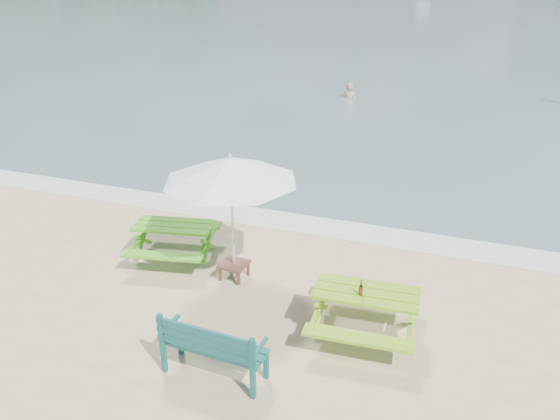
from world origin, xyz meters
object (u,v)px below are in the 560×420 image
(patio_umbrella, at_px, (230,169))
(park_bench, at_px, (215,358))
(beer_bottle, at_px, (361,290))
(swimmer, at_px, (349,104))
(picnic_table_right, at_px, (365,313))
(picnic_table_left, at_px, (175,242))
(side_table, at_px, (234,270))

(patio_umbrella, bearing_deg, park_bench, -71.32)
(beer_bottle, height_order, swimmer, beer_bottle)
(park_bench, xyz_separation_m, beer_bottle, (1.60, 1.47, 0.53))
(picnic_table_right, bearing_deg, park_bench, -136.72)
(picnic_table_left, height_order, picnic_table_right, picnic_table_right)
(picnic_table_right, distance_m, side_table, 2.60)
(patio_umbrella, bearing_deg, side_table, 0.00)
(beer_bottle, relative_size, swimmer, 0.13)
(picnic_table_right, xyz_separation_m, beer_bottle, (-0.07, -0.10, 0.45))
(picnic_table_left, distance_m, beer_bottle, 3.95)
(picnic_table_left, height_order, park_bench, park_bench)
(picnic_table_left, xyz_separation_m, swimmer, (-0.25, 14.83, -0.61))
(picnic_table_right, distance_m, patio_umbrella, 3.08)
(beer_bottle, bearing_deg, park_bench, -137.50)
(park_bench, relative_size, patio_umbrella, 0.60)
(park_bench, xyz_separation_m, swimmer, (-2.39, 17.48, -0.55))
(patio_umbrella, relative_size, swimmer, 1.31)
(park_bench, relative_size, swimmer, 0.78)
(side_table, relative_size, swimmer, 0.26)
(picnic_table_left, bearing_deg, beer_bottle, -17.56)
(park_bench, bearing_deg, picnic_table_left, 128.87)
(picnic_table_right, distance_m, beer_bottle, 0.47)
(swimmer, bearing_deg, beer_bottle, -76.01)
(park_bench, distance_m, swimmer, 17.65)
(park_bench, height_order, side_table, park_bench)
(park_bench, xyz_separation_m, patio_umbrella, (-0.80, 2.36, 1.75))
(beer_bottle, bearing_deg, patio_umbrella, 159.67)
(picnic_table_left, distance_m, swimmer, 14.85)
(picnic_table_right, height_order, swimmer, picnic_table_right)
(picnic_table_left, xyz_separation_m, picnic_table_right, (3.81, -1.08, 0.01))
(side_table, distance_m, swimmer, 15.21)
(patio_umbrella, bearing_deg, swimmer, 96.00)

